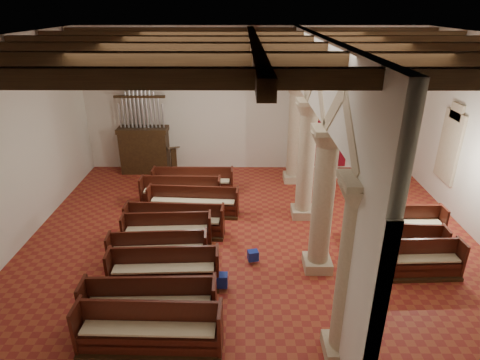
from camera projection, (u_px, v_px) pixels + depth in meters
name	position (u px, v px, depth m)	size (l,w,h in m)	color
floor	(251.00, 239.00, 12.62)	(14.00, 14.00, 0.00)	maroon
ceiling	(254.00, 37.00, 10.19)	(14.00, 14.00, 0.00)	black
wall_back	(249.00, 101.00, 16.89)	(14.00, 0.02, 6.00)	silver
wall_front	(262.00, 284.00, 5.92)	(14.00, 0.02, 6.00)	silver
wall_left	(8.00, 148.00, 11.44)	(0.02, 12.00, 6.00)	silver
ceiling_beams	(254.00, 45.00, 10.26)	(13.80, 11.80, 0.30)	#392612
arcade	(317.00, 130.00, 11.17)	(0.90, 11.90, 6.00)	#C0AE8F
window_right_b	(451.00, 147.00, 13.98)	(0.03, 1.00, 2.20)	#398161
window_back	(366.00, 120.00, 17.17)	(1.00, 0.03, 2.20)	#398161
pipe_organ	(144.00, 142.00, 17.11)	(2.10, 0.85, 4.40)	#392612
lectern	(174.00, 162.00, 17.24)	(0.62, 0.65, 1.30)	#351D11
dossal_curtain	(329.00, 143.00, 17.54)	(1.80, 0.07, 2.17)	maroon
processional_banner	(375.00, 156.00, 17.31)	(0.47, 0.60, 2.10)	#392612
hymnal_box_a	(198.00, 339.00, 8.50)	(0.35, 0.29, 0.35)	navy
hymnal_box_b	(221.00, 280.00, 10.31)	(0.34, 0.28, 0.34)	#151592
hymnal_box_c	(253.00, 255.00, 11.35)	(0.29, 0.24, 0.29)	navy
tube_heater_a	(172.00, 337.00, 8.69)	(0.09, 0.09, 0.87)	white
tube_heater_b	(148.00, 316.00, 9.28)	(0.11, 0.11, 1.06)	white
nave_pew_0	(150.00, 336.00, 8.45)	(3.07, 0.83, 1.14)	#392612
nave_pew_1	(151.00, 309.00, 9.16)	(3.04, 0.84, 1.15)	#392612
nave_pew_2	(165.00, 274.00, 10.38)	(2.86, 0.85, 1.09)	#392612
nave_pew_3	(159.00, 254.00, 11.27)	(2.78, 0.83, 0.98)	#392612
nave_pew_4	(168.00, 234.00, 12.24)	(2.71, 0.80, 1.00)	#392612
nave_pew_5	(175.00, 225.00, 12.71)	(3.14, 0.84, 1.04)	#392612
nave_pew_6	(193.00, 206.00, 13.95)	(3.17, 0.87, 1.01)	#392612
nave_pew_7	(181.00, 196.00, 14.63)	(2.90, 0.74, 1.06)	#392612
nave_pew_8	(193.00, 186.00, 15.45)	(3.07, 0.70, 1.05)	#392612
aisle_pew_0	(424.00, 264.00, 10.81)	(1.96, 0.78, 1.04)	#392612
aisle_pew_1	(414.00, 247.00, 11.55)	(1.73, 0.78, 1.01)	#392612
aisle_pew_2	(407.00, 228.00, 12.56)	(2.16, 0.73, 1.05)	#392612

